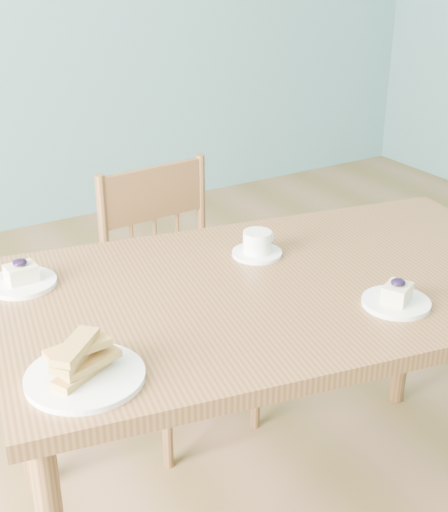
% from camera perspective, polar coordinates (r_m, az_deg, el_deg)
% --- Properties ---
extents(dining_table, '(1.42, 0.97, 0.70)m').
position_cam_1_polar(dining_table, '(1.69, 4.56, -4.20)').
color(dining_table, brown).
rests_on(dining_table, ground).
extents(dining_chair, '(0.40, 0.38, 0.82)m').
position_cam_1_polar(dining_chair, '(2.17, -3.74, -3.64)').
color(dining_chair, brown).
rests_on(dining_chair, ground).
extents(cheesecake_plate_near, '(0.15, 0.15, 0.06)m').
position_cam_1_polar(cheesecake_plate_near, '(1.59, 13.63, -3.32)').
color(cheesecake_plate_near, white).
rests_on(cheesecake_plate_near, dining_table).
extents(cheesecake_plate_far, '(0.16, 0.16, 0.07)m').
position_cam_1_polar(cheesecake_plate_far, '(1.70, -15.86, -1.76)').
color(cheesecake_plate_far, white).
rests_on(cheesecake_plate_far, dining_table).
extents(coffee_cup, '(0.13, 0.13, 0.06)m').
position_cam_1_polar(coffee_cup, '(1.78, 2.69, 0.88)').
color(coffee_cup, white).
rests_on(coffee_cup, dining_table).
extents(biscotti_plate, '(0.22, 0.22, 0.09)m').
position_cam_1_polar(biscotti_plate, '(1.33, -11.13, -8.70)').
color(biscotti_plate, white).
rests_on(biscotti_plate, dining_table).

